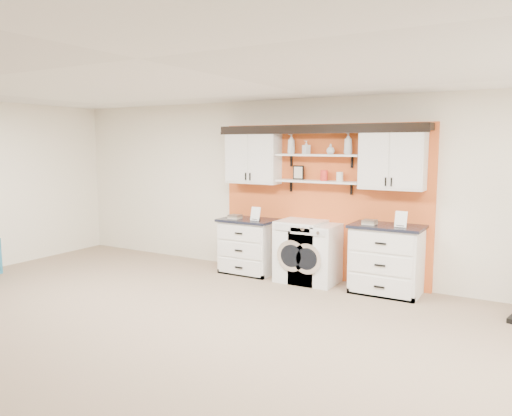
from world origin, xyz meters
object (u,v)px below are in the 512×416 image
Objects in this scene: base_cabinet_left at (249,246)px; base_cabinet_right at (386,259)px; washer at (301,251)px; dryer at (316,254)px.

base_cabinet_right is (2.26, -0.00, 0.04)m from base_cabinet_left.
base_cabinet_right is at bearing 0.15° from washer.
base_cabinet_left is 0.91× the size of base_cabinet_right.
dryer is at bearing 0.00° from washer.
base_cabinet_right is at bearing 0.18° from dryer.
base_cabinet_right reaches higher than base_cabinet_left.
base_cabinet_right is 1.32m from washer.
base_cabinet_right is 1.11× the size of dryer.
base_cabinet_right is 1.07× the size of washer.
washer is 1.04× the size of dryer.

